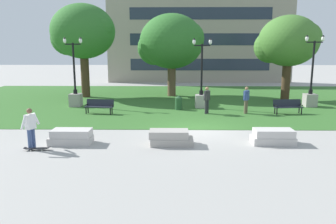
{
  "coord_description": "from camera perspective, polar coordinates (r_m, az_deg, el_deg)",
  "views": [
    {
      "loc": [
        -1.21,
        -16.16,
        4.03
      ],
      "look_at": [
        -1.44,
        -1.4,
        1.2
      ],
      "focal_mm": 35.0,
      "sensor_mm": 36.0,
      "label": 1
    }
  ],
  "objects": [
    {
      "name": "trash_bin",
      "position": [
        22.07,
        1.86,
        1.66
      ],
      "size": [
        0.49,
        0.49,
        0.96
      ],
      "color": "#234C28",
      "rests_on": "grass_lawn"
    },
    {
      "name": "concrete_block_right",
      "position": [
        14.92,
        17.84,
        -4.13
      ],
      "size": [
        1.8,
        0.9,
        0.64
      ],
      "color": "#BCB7B2",
      "rests_on": "ground"
    },
    {
      "name": "person_bystander_near_lawn",
      "position": [
        21.24,
        13.47,
        2.31
      ],
      "size": [
        0.49,
        0.72,
        1.71
      ],
      "color": "brown",
      "rests_on": "grass_lawn"
    },
    {
      "name": "concrete_block_center",
      "position": [
        14.8,
        -16.48,
        -4.17
      ],
      "size": [
        1.8,
        0.9,
        0.64
      ],
      "color": "#BCB7B2",
      "rests_on": "ground"
    },
    {
      "name": "person_bystander_far_lawn",
      "position": [
        20.76,
        6.79,
        2.34
      ],
      "size": [
        0.5,
        0.79,
        1.71
      ],
      "color": "#28282D",
      "rests_on": "grass_lawn"
    },
    {
      "name": "lamp_post_left",
      "position": [
        22.89,
        5.81,
        3.19
      ],
      "size": [
        1.32,
        0.8,
        4.77
      ],
      "color": "#ADA89E",
      "rests_on": "grass_lawn"
    },
    {
      "name": "tree_near_right",
      "position": [
        28.53,
        0.51,
        12.06
      ],
      "size": [
        5.72,
        5.45,
        7.0
      ],
      "color": "brown",
      "rests_on": "grass_lawn"
    },
    {
      "name": "lamp_post_right",
      "position": [
        25.32,
        23.57,
        3.16
      ],
      "size": [
        1.32,
        0.8,
        5.0
      ],
      "color": "gray",
      "rests_on": "grass_lawn"
    },
    {
      "name": "ground_plane",
      "position": [
        16.7,
        5.03,
        -3.15
      ],
      "size": [
        140.0,
        140.0,
        0.0
      ],
      "primitive_type": "plane",
      "color": "#A3A09B"
    },
    {
      "name": "tree_far_left",
      "position": [
        27.7,
        20.13,
        11.39
      ],
      "size": [
        4.86,
        4.63,
        6.63
      ],
      "color": "#42301E",
      "rests_on": "grass_lawn"
    },
    {
      "name": "park_bench_near_left",
      "position": [
        21.17,
        -11.85,
        1.13
      ],
      "size": [
        1.86,
        0.78,
        0.9
      ],
      "color": "#1E232D",
      "rests_on": "grass_lawn"
    },
    {
      "name": "lamp_post_center",
      "position": [
        24.23,
        -15.83,
        3.29
      ],
      "size": [
        1.32,
        0.8,
        4.86
      ],
      "color": "gray",
      "rests_on": "grass_lawn"
    },
    {
      "name": "park_bench_near_right",
      "position": [
        21.98,
        20.12,
        1.05
      ],
      "size": [
        1.85,
        0.71,
        0.9
      ],
      "color": "#1E232D",
      "rests_on": "grass_lawn"
    },
    {
      "name": "tree_near_left",
      "position": [
        28.77,
        -14.69,
        13.26
      ],
      "size": [
        5.54,
        5.27,
        7.72
      ],
      "color": "#42301E",
      "rests_on": "grass_lawn"
    },
    {
      "name": "skateboard",
      "position": [
        14.36,
        -21.87,
        -5.9
      ],
      "size": [
        1.03,
        0.3,
        0.14
      ],
      "color": "black",
      "rests_on": "ground"
    },
    {
      "name": "concrete_block_left",
      "position": [
        14.04,
        0.43,
        -4.53
      ],
      "size": [
        1.86,
        0.9,
        0.64
      ],
      "color": "#9E9991",
      "rests_on": "ground"
    },
    {
      "name": "grass_lawn",
      "position": [
        26.49,
        3.51,
        2.11
      ],
      "size": [
        40.0,
        20.0,
        0.02
      ],
      "primitive_type": "cube",
      "color": "#336628",
      "rests_on": "ground"
    },
    {
      "name": "person_skateboarder",
      "position": [
        14.38,
        -22.83,
        -2.32
      ],
      "size": [
        0.42,
        1.05,
        1.71
      ],
      "color": "#384C7A",
      "rests_on": "ground"
    },
    {
      "name": "building_facade_distant",
      "position": [
        40.84,
        5.61,
        13.89
      ],
      "size": [
        22.47,
        1.03,
        12.46
      ],
      "color": "gray",
      "rests_on": "ground"
    }
  ]
}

